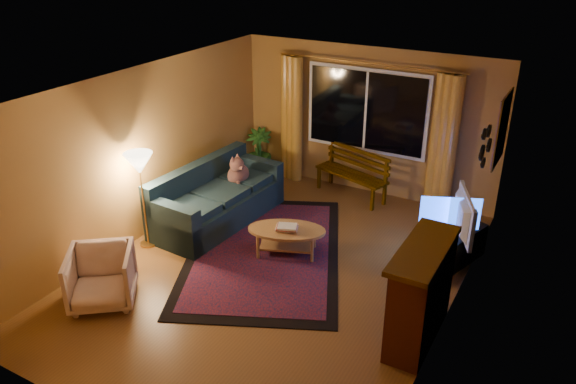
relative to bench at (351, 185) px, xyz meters
The scene contains 22 objects.
floor 2.65m from the bench, 88.37° to the right, with size 4.50×6.00×0.02m, color brown.
ceiling 3.51m from the bench, 88.37° to the right, with size 4.50×6.00×0.02m, color white.
wall_back 1.12m from the bench, 78.46° to the left, with size 4.50×0.02×2.50m, color #B27F3C.
wall_left 3.58m from the bench, 129.60° to the right, with size 0.02×6.00×2.50m, color #B27F3C.
wall_right 3.68m from the bench, 48.51° to the right, with size 0.02×6.00×2.50m, color #B27F3C.
window 1.29m from the bench, 76.08° to the left, with size 2.00×0.02×1.30m, color black.
curtain_rod 2.07m from the bench, 73.79° to the left, with size 0.03×0.03×3.20m, color #BF8C3F.
curtain_left 1.59m from the bench, 169.37° to the left, with size 0.36×0.36×2.24m, color gold.
curtain_right 1.71m from the bench, ahead, with size 0.36×0.36×2.24m, color gold.
bench is the anchor object (origin of this frame).
potted_plant 1.93m from the bench, behind, with size 0.48×0.48×0.85m, color #235B1E.
sofa 2.36m from the bench, 127.62° to the right, with size 0.96×2.24×0.91m, color #182931.
dog 2.00m from the bench, 135.57° to the right, with size 0.30×0.41×0.44m, color brown, non-canonical shape.
armchair 4.51m from the bench, 108.62° to the right, with size 0.75×0.70×0.77m, color beige.
floor_lamp 3.56m from the bench, 122.90° to the right, with size 0.24×0.24×1.42m, color #BF8C3F.
rug 2.35m from the bench, 98.20° to the right, with size 2.11×3.34×0.02m, color maroon.
coffee_table 2.19m from the bench, 90.78° to the right, with size 1.09×1.09×0.40m, color #AE7942.
tv_console 2.46m from the bench, 32.41° to the right, with size 0.38×1.13×0.47m, color black.
television 2.52m from the bench, 32.41° to the right, with size 1.00×0.13×0.57m, color black.
fireplace 3.73m from the bench, 55.05° to the right, with size 0.40×1.20×1.10m, color maroon.
mirror_cluster 3.09m from the bench, 30.40° to the right, with size 0.06×0.60×0.56m, color black, non-canonical shape.
painting 2.72m from the bench, ahead, with size 0.04×0.76×0.96m, color orange.
Camera 1 is at (3.25, -5.52, 4.18)m, focal length 35.00 mm.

